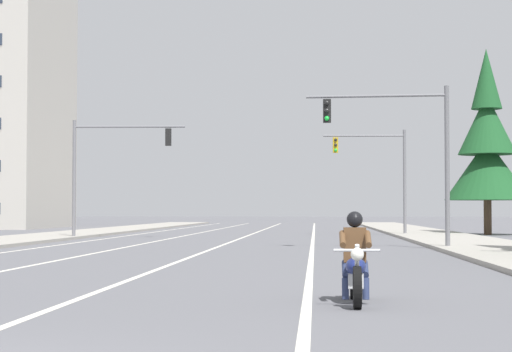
% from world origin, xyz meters
% --- Properties ---
extents(lane_stripe_center, '(0.16, 100.00, 0.01)m').
position_xyz_m(lane_stripe_center, '(-0.08, 45.00, 0.00)').
color(lane_stripe_center, beige).
rests_on(lane_stripe_center, ground).
extents(lane_stripe_left, '(0.16, 100.00, 0.01)m').
position_xyz_m(lane_stripe_left, '(-3.72, 45.00, 0.00)').
color(lane_stripe_left, beige).
rests_on(lane_stripe_left, ground).
extents(lane_stripe_right, '(0.16, 100.00, 0.01)m').
position_xyz_m(lane_stripe_right, '(3.72, 45.00, 0.00)').
color(lane_stripe_right, beige).
rests_on(lane_stripe_right, ground).
extents(lane_stripe_far_left, '(0.16, 100.00, 0.01)m').
position_xyz_m(lane_stripe_far_left, '(-7.04, 45.00, 0.00)').
color(lane_stripe_far_left, beige).
rests_on(lane_stripe_far_left, ground).
extents(sidewalk_kerb_right, '(4.40, 110.00, 0.14)m').
position_xyz_m(sidewalk_kerb_right, '(10.46, 40.00, 0.07)').
color(sidewalk_kerb_right, '#9E998E').
rests_on(sidewalk_kerb_right, ground).
extents(sidewalk_kerb_left, '(4.40, 110.00, 0.14)m').
position_xyz_m(sidewalk_kerb_left, '(-10.46, 40.00, 0.07)').
color(sidewalk_kerb_left, '#9E998E').
rests_on(sidewalk_kerb_left, ground).
extents(motorcycle_with_rider, '(0.70, 2.19, 1.46)m').
position_xyz_m(motorcycle_with_rider, '(4.48, 7.13, 0.59)').
color(motorcycle_with_rider, black).
rests_on(motorcycle_with_rider, ground).
extents(traffic_signal_near_right, '(5.41, 0.48, 6.20)m').
position_xyz_m(traffic_signal_near_right, '(7.26, 27.30, 4.13)').
color(traffic_signal_near_right, slate).
rests_on(traffic_signal_near_right, ground).
extents(traffic_signal_near_left, '(5.89, 0.55, 6.20)m').
position_xyz_m(traffic_signal_near_left, '(-7.02, 39.28, 4.16)').
color(traffic_signal_near_left, slate).
rests_on(traffic_signal_near_left, ground).
extents(traffic_signal_mid_right, '(4.84, 0.55, 6.20)m').
position_xyz_m(traffic_signal_mid_right, '(7.69, 45.95, 4.10)').
color(traffic_signal_mid_right, slate).
rests_on(traffic_signal_mid_right, ground).
extents(conifer_tree_right_verge_far, '(5.13, 5.13, 11.29)m').
position_xyz_m(conifer_tree_right_verge_far, '(14.21, 48.01, 5.17)').
color(conifer_tree_right_verge_far, '#4C3828').
rests_on(conifer_tree_right_verge_far, ground).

